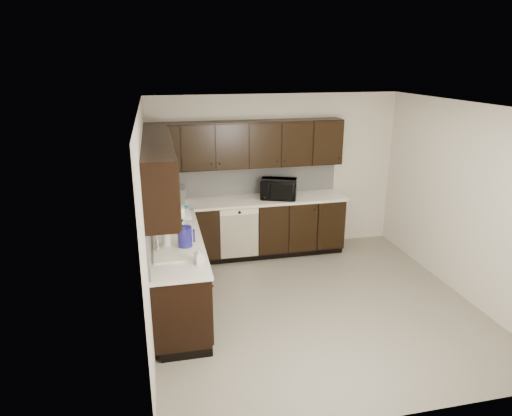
{
  "coord_description": "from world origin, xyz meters",
  "views": [
    {
      "loc": [
        -1.84,
        -4.9,
        3.0
      ],
      "look_at": [
        -0.62,
        0.6,
        1.16
      ],
      "focal_mm": 32.0,
      "sensor_mm": 36.0,
      "label": 1
    }
  ],
  "objects_px": {
    "sink": "(178,253)",
    "blue_pitcher": "(185,237)",
    "toaster_oven": "(173,195)",
    "microwave": "(279,189)",
    "storage_bin": "(171,222)"
  },
  "relations": [
    {
      "from": "toaster_oven",
      "to": "microwave",
      "type": "bearing_deg",
      "value": 4.05
    },
    {
      "from": "microwave",
      "to": "toaster_oven",
      "type": "relative_size",
      "value": 1.44
    },
    {
      "from": "microwave",
      "to": "storage_bin",
      "type": "xyz_separation_m",
      "value": [
        -1.69,
        -1.03,
        -0.05
      ]
    },
    {
      "from": "sink",
      "to": "blue_pitcher",
      "type": "distance_m",
      "value": 0.21
    },
    {
      "from": "sink",
      "to": "toaster_oven",
      "type": "distance_m",
      "value": 1.78
    },
    {
      "from": "sink",
      "to": "blue_pitcher",
      "type": "xyz_separation_m",
      "value": [
        0.09,
        0.0,
        0.18
      ]
    },
    {
      "from": "blue_pitcher",
      "to": "toaster_oven",
      "type": "bearing_deg",
      "value": 83.03
    },
    {
      "from": "toaster_oven",
      "to": "blue_pitcher",
      "type": "bearing_deg",
      "value": -80.3
    },
    {
      "from": "storage_bin",
      "to": "toaster_oven",
      "type": "bearing_deg",
      "value": 85.77
    },
    {
      "from": "toaster_oven",
      "to": "blue_pitcher",
      "type": "xyz_separation_m",
      "value": [
        0.05,
        -1.77,
        0.01
      ]
    },
    {
      "from": "sink",
      "to": "storage_bin",
      "type": "xyz_separation_m",
      "value": [
        -0.05,
        0.63,
        0.15
      ]
    },
    {
      "from": "microwave",
      "to": "blue_pitcher",
      "type": "height_order",
      "value": "microwave"
    },
    {
      "from": "toaster_oven",
      "to": "storage_bin",
      "type": "xyz_separation_m",
      "value": [
        -0.08,
        -1.14,
        -0.02
      ]
    },
    {
      "from": "microwave",
      "to": "toaster_oven",
      "type": "bearing_deg",
      "value": -164.51
    },
    {
      "from": "storage_bin",
      "to": "blue_pitcher",
      "type": "xyz_separation_m",
      "value": [
        0.14,
        -0.63,
        0.03
      ]
    }
  ]
}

